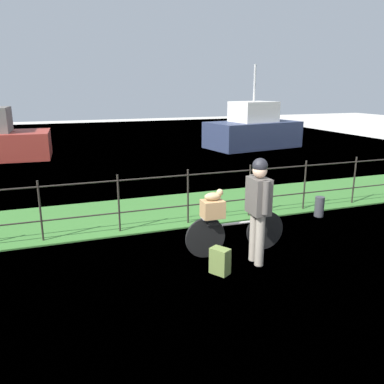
{
  "coord_description": "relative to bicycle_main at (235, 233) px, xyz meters",
  "views": [
    {
      "loc": [
        -1.83,
        -4.72,
        2.7
      ],
      "look_at": [
        0.48,
        1.59,
        0.9
      ],
      "focal_mm": 36.68,
      "sensor_mm": 36.0,
      "label": 1
    }
  ],
  "objects": [
    {
      "name": "ground_plane",
      "position": [
        -0.94,
        -0.78,
        -0.36
      ],
      "size": [
        60.0,
        60.0,
        0.0
      ],
      "primitive_type": "plane",
      "color": "beige"
    },
    {
      "name": "grass_strip",
      "position": [
        -0.94,
        2.59,
        -0.34
      ],
      "size": [
        27.0,
        2.4,
        0.03
      ],
      "primitive_type": "cube",
      "color": "#38702D",
      "rests_on": "ground"
    },
    {
      "name": "harbor_water",
      "position": [
        -0.94,
        11.75,
        -0.35
      ],
      "size": [
        30.0,
        30.0,
        0.0
      ],
      "primitive_type": "plane",
      "color": "#426684",
      "rests_on": "ground"
    },
    {
      "name": "iron_fence",
      "position": [
        -0.94,
        1.62,
        0.29
      ],
      "size": [
        18.04,
        0.04,
        1.14
      ],
      "color": "#28231E",
      "rests_on": "ground"
    },
    {
      "name": "bicycle_main",
      "position": [
        0.0,
        0.0,
        0.0
      ],
      "size": [
        1.76,
        0.17,
        0.67
      ],
      "color": "black",
      "rests_on": "ground"
    },
    {
      "name": "wooden_crate",
      "position": [
        -0.4,
        0.01,
        0.46
      ],
      "size": [
        0.35,
        0.29,
        0.28
      ],
      "primitive_type": "cube",
      "rotation": [
        0.0,
        0.0,
        -0.03
      ],
      "color": "#A87F51",
      "rests_on": "bicycle_main"
    },
    {
      "name": "terrier_dog",
      "position": [
        -0.38,
        0.01,
        0.68
      ],
      "size": [
        0.32,
        0.15,
        0.18
      ],
      "color": "tan",
      "rests_on": "wooden_crate"
    },
    {
      "name": "cyclist_person",
      "position": [
        0.16,
        -0.45,
        0.65
      ],
      "size": [
        0.27,
        0.54,
        1.68
      ],
      "color": "gray",
      "rests_on": "ground"
    },
    {
      "name": "backpack_on_paving",
      "position": [
        -0.54,
        -0.61,
        -0.16
      ],
      "size": [
        0.3,
        0.33,
        0.4
      ],
      "primitive_type": "cube",
      "rotation": [
        0.0,
        0.0,
        2.12
      ],
      "color": "olive",
      "rests_on": "ground"
    },
    {
      "name": "mooring_bollard",
      "position": [
        2.57,
        1.12,
        -0.14
      ],
      "size": [
        0.2,
        0.2,
        0.43
      ],
      "primitive_type": "cylinder",
      "color": "#38383D",
      "rests_on": "ground"
    },
    {
      "name": "moored_boat_mid",
      "position": [
        6.07,
        10.54,
        0.43
      ],
      "size": [
        4.47,
        2.84,
        3.68
      ],
      "color": "#2D3856",
      "rests_on": "ground"
    }
  ]
}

